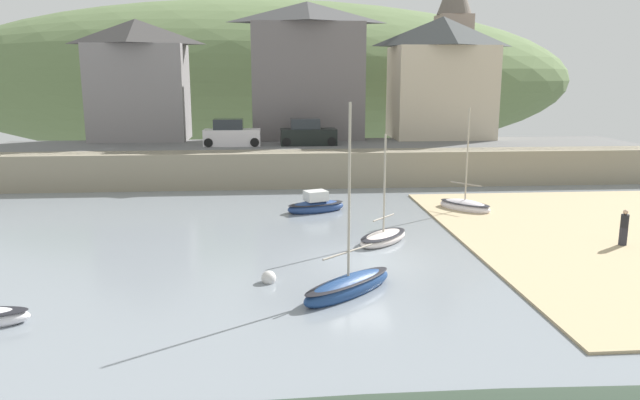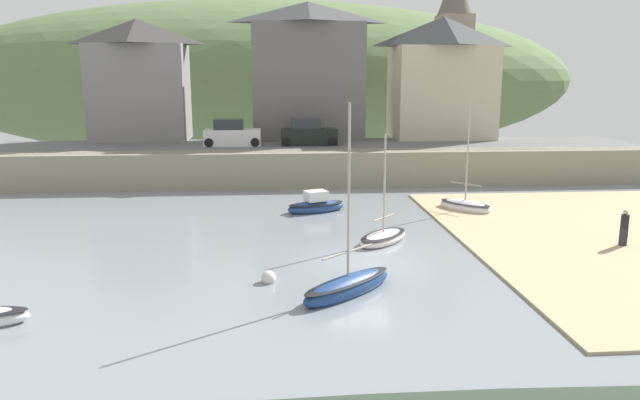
% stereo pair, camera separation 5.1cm
% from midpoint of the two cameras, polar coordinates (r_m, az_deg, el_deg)
% --- Properties ---
extents(ground, '(48.00, 41.00, 0.61)m').
position_cam_midpoint_polar(ground, '(16.56, 13.66, -14.94)').
color(ground, gray).
extents(quay_seawall, '(48.00, 9.40, 2.40)m').
position_cam_midpoint_polar(quay_seawall, '(41.66, 0.31, 3.33)').
color(quay_seawall, gray).
rests_on(quay_seawall, ground).
extents(hillside_backdrop, '(80.00, 44.00, 19.36)m').
position_cam_midpoint_polar(hillside_backdrop, '(78.77, -5.95, 11.25)').
color(hillside_backdrop, '#607749').
rests_on(hillside_backdrop, ground).
extents(waterfront_building_left, '(7.62, 4.95, 9.29)m').
position_cam_midpoint_polar(waterfront_building_left, '(49.84, -16.89, 10.89)').
color(waterfront_building_left, gray).
rests_on(waterfront_building_left, ground).
extents(waterfront_building_centre, '(9.04, 4.63, 10.69)m').
position_cam_midpoint_polar(waterfront_building_centre, '(48.83, -1.24, 12.19)').
color(waterfront_building_centre, slate).
rests_on(waterfront_building_centre, ground).
extents(waterfront_building_right, '(8.19, 5.96, 9.65)m').
position_cam_midpoint_polar(waterfront_building_right, '(50.65, 11.42, 11.37)').
color(waterfront_building_right, beige).
rests_on(waterfront_building_right, ground).
extents(church_with_spire, '(3.00, 3.00, 14.33)m').
position_cam_midpoint_polar(church_with_spire, '(55.11, 12.46, 13.92)').
color(church_with_spire, gray).
rests_on(church_with_spire, ground).
extents(sailboat_blue_trim, '(3.03, 3.25, 5.94)m').
position_cam_midpoint_polar(sailboat_blue_trim, '(34.66, 13.54, -0.54)').
color(sailboat_blue_trim, white).
rests_on(sailboat_blue_trim, ground).
extents(sailboat_tall_mast, '(3.64, 2.44, 1.35)m').
position_cam_midpoint_polar(sailboat_tall_mast, '(33.57, -0.44, -0.53)').
color(sailboat_tall_mast, navy).
rests_on(sailboat_tall_mast, ground).
extents(sailboat_far_left, '(3.90, 3.64, 6.84)m').
position_cam_midpoint_polar(sailboat_far_left, '(21.16, 2.63, -8.13)').
color(sailboat_far_left, navy).
rests_on(sailboat_far_left, ground).
extents(motorboat_with_cabin, '(3.17, 3.31, 5.09)m').
position_cam_midpoint_polar(motorboat_with_cabin, '(27.62, 5.98, -3.54)').
color(motorboat_with_cabin, silver).
rests_on(motorboat_with_cabin, ground).
extents(parked_car_near_slipway, '(4.11, 1.82, 1.95)m').
position_cam_midpoint_polar(parked_car_near_slipway, '(44.56, -8.45, 6.16)').
color(parked_car_near_slipway, silver).
rests_on(parked_car_near_slipway, ground).
extents(parked_car_by_wall, '(4.13, 1.82, 1.95)m').
position_cam_midpoint_polar(parked_car_by_wall, '(44.53, -1.20, 6.28)').
color(parked_car_by_wall, black).
rests_on(parked_car_by_wall, ground).
extents(person_on_slipway, '(0.34, 0.34, 1.62)m').
position_cam_midpoint_polar(person_on_slipway, '(29.67, 26.88, -2.20)').
color(person_on_slipway, '#282833').
rests_on(person_on_slipway, ground).
extents(mooring_buoy, '(0.55, 0.55, 0.55)m').
position_cam_midpoint_polar(mooring_buoy, '(22.40, -4.96, -7.39)').
color(mooring_buoy, silver).
rests_on(mooring_buoy, ground).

